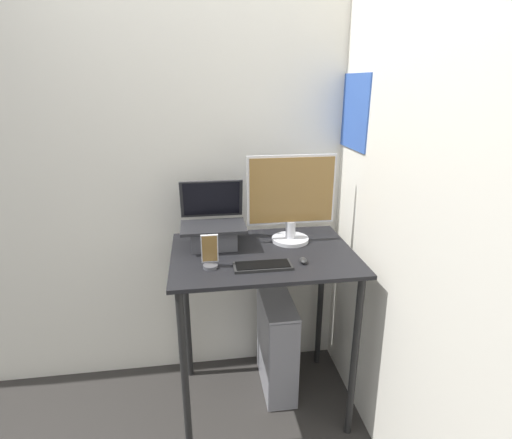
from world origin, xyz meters
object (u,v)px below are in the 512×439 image
Objects in this scene: keyboard at (263,266)px; cell_phone at (210,256)px; laptop at (213,229)px; computer_tower at (277,344)px; monitor at (291,201)px; mouse at (303,261)px.

cell_phone is at bearing 170.99° from keyboard.
laptop is 1.22× the size of keyboard.
laptop is at bearing 83.72° from cell_phone.
keyboard is at bearing -115.10° from computer_tower.
laptop is at bearing -179.06° from monitor.
keyboard is at bearing -123.68° from monitor.
mouse is 0.10× the size of computer_tower.
laptop is at bearing 178.87° from computer_tower.
monitor reaches higher than computer_tower.
monitor is at bearing 11.67° from computer_tower.
laptop is 0.38m from keyboard.
computer_tower is (-0.07, -0.01, -0.88)m from monitor.
laptop is 6.00× the size of mouse.
cell_phone is (-0.45, 0.02, 0.05)m from mouse.
laptop is 0.71× the size of monitor.
monitor is at bearing 30.77° from cell_phone.
mouse is at bearing -90.19° from monitor.
mouse is (-0.00, -0.28, -0.22)m from monitor.
monitor reaches higher than keyboard.
laptop is 0.57× the size of computer_tower.
monitor is 0.55m from cell_phone.
mouse is 0.33× the size of cell_phone.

